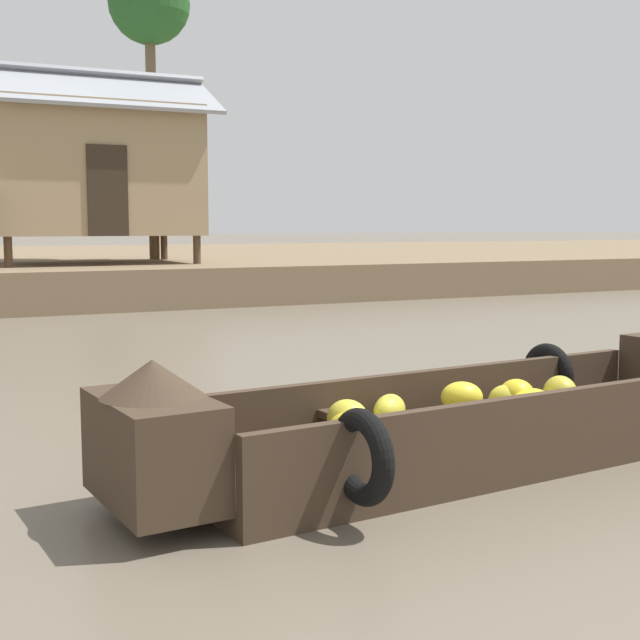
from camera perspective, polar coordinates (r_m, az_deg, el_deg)
ground_plane at (r=10.14m, az=-9.07°, el=-2.73°), size 300.00×300.00×0.00m
riverbank_strip at (r=25.60m, az=-19.50°, el=3.32°), size 160.00×20.00×0.78m
banana_boat at (r=5.80m, az=10.20°, el=-6.47°), size 5.07×2.02×0.89m
stilt_house_mid_left at (r=19.04m, az=-15.05°, el=9.82°), size 4.89×3.43×4.09m
palm_tree_near at (r=21.39m, az=-11.39°, el=19.78°), size 1.89×1.89×6.91m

